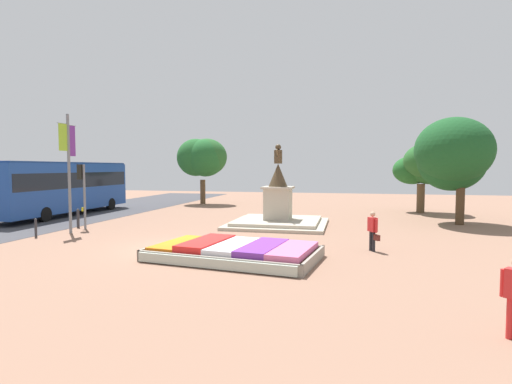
{
  "coord_description": "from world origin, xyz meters",
  "views": [
    {
      "loc": [
        6.73,
        -14.95,
        3.28
      ],
      "look_at": [
        2.43,
        3.7,
        2.1
      ],
      "focal_mm": 28.0,
      "sensor_mm": 36.0,
      "label": 1
    }
  ],
  "objects_px": {
    "pedestrian_with_handbag": "(373,229)",
    "banner_pole": "(69,167)",
    "flower_planter": "(234,252)",
    "statue_monument": "(278,211)",
    "kerb_bollard_north": "(78,218)",
    "traffic_light_mid_block": "(82,184)",
    "kerb_bollard_mid_b": "(36,228)",
    "city_bus": "(64,185)"
  },
  "relations": [
    {
      "from": "banner_pole",
      "to": "flower_planter",
      "type": "bearing_deg",
      "value": -20.63
    },
    {
      "from": "pedestrian_with_handbag",
      "to": "kerb_bollard_north",
      "type": "xyz_separation_m",
      "value": [
        -15.29,
        2.77,
        -0.32
      ]
    },
    {
      "from": "flower_planter",
      "to": "banner_pole",
      "type": "height_order",
      "value": "banner_pole"
    },
    {
      "from": "banner_pole",
      "to": "kerb_bollard_mid_b",
      "type": "bearing_deg",
      "value": -117.12
    },
    {
      "from": "city_bus",
      "to": "kerb_bollard_north",
      "type": "xyz_separation_m",
      "value": [
        4.7,
        -4.79,
        -1.54
      ]
    },
    {
      "from": "flower_planter",
      "to": "traffic_light_mid_block",
      "type": "relative_size",
      "value": 1.84
    },
    {
      "from": "statue_monument",
      "to": "kerb_bollard_north",
      "type": "distance_m",
      "value": 10.99
    },
    {
      "from": "banner_pole",
      "to": "city_bus",
      "type": "bearing_deg",
      "value": 130.51
    },
    {
      "from": "flower_planter",
      "to": "statue_monument",
      "type": "height_order",
      "value": "statue_monument"
    },
    {
      "from": "city_bus",
      "to": "kerb_bollard_mid_b",
      "type": "height_order",
      "value": "city_bus"
    },
    {
      "from": "traffic_light_mid_block",
      "to": "city_bus",
      "type": "distance_m",
      "value": 7.29
    },
    {
      "from": "city_bus",
      "to": "traffic_light_mid_block",
      "type": "bearing_deg",
      "value": -44.12
    },
    {
      "from": "flower_planter",
      "to": "kerb_bollard_north",
      "type": "bearing_deg",
      "value": 153.07
    },
    {
      "from": "pedestrian_with_handbag",
      "to": "city_bus",
      "type": "bearing_deg",
      "value": 159.28
    },
    {
      "from": "traffic_light_mid_block",
      "to": "pedestrian_with_handbag",
      "type": "bearing_deg",
      "value": -9.58
    },
    {
      "from": "flower_planter",
      "to": "statue_monument",
      "type": "bearing_deg",
      "value": 89.42
    },
    {
      "from": "pedestrian_with_handbag",
      "to": "kerb_bollard_north",
      "type": "bearing_deg",
      "value": 169.73
    },
    {
      "from": "city_bus",
      "to": "pedestrian_with_handbag",
      "type": "relative_size",
      "value": 7.61
    },
    {
      "from": "flower_planter",
      "to": "banner_pole",
      "type": "bearing_deg",
      "value": 159.37
    },
    {
      "from": "traffic_light_mid_block",
      "to": "kerb_bollard_mid_b",
      "type": "relative_size",
      "value": 3.83
    },
    {
      "from": "traffic_light_mid_block",
      "to": "kerb_bollard_mid_b",
      "type": "distance_m",
      "value": 3.46
    },
    {
      "from": "statue_monument",
      "to": "kerb_bollard_mid_b",
      "type": "distance_m",
      "value": 12.23
    },
    {
      "from": "statue_monument",
      "to": "pedestrian_with_handbag",
      "type": "height_order",
      "value": "statue_monument"
    },
    {
      "from": "flower_planter",
      "to": "pedestrian_with_handbag",
      "type": "xyz_separation_m",
      "value": [
        4.9,
        2.51,
        0.6
      ]
    },
    {
      "from": "flower_planter",
      "to": "pedestrian_with_handbag",
      "type": "relative_size",
      "value": 4.07
    },
    {
      "from": "traffic_light_mid_block",
      "to": "pedestrian_with_handbag",
      "type": "xyz_separation_m",
      "value": [
        14.76,
        -2.49,
        -1.51
      ]
    },
    {
      "from": "pedestrian_with_handbag",
      "to": "kerb_bollard_mid_b",
      "type": "relative_size",
      "value": 1.73
    },
    {
      "from": "kerb_bollard_mid_b",
      "to": "banner_pole",
      "type": "bearing_deg",
      "value": 62.88
    },
    {
      "from": "banner_pole",
      "to": "statue_monument",
      "type": "bearing_deg",
      "value": 27.4
    },
    {
      "from": "kerb_bollard_north",
      "to": "traffic_light_mid_block",
      "type": "bearing_deg",
      "value": -27.76
    },
    {
      "from": "pedestrian_with_handbag",
      "to": "banner_pole",
      "type": "bearing_deg",
      "value": 175.69
    },
    {
      "from": "statue_monument",
      "to": "banner_pole",
      "type": "relative_size",
      "value": 0.92
    },
    {
      "from": "flower_planter",
      "to": "banner_pole",
      "type": "xyz_separation_m",
      "value": [
        -9.56,
        3.6,
        3.02
      ]
    },
    {
      "from": "city_bus",
      "to": "pedestrian_with_handbag",
      "type": "bearing_deg",
      "value": -20.72
    },
    {
      "from": "kerb_bollard_north",
      "to": "flower_planter",
      "type": "bearing_deg",
      "value": -26.93
    },
    {
      "from": "statue_monument",
      "to": "traffic_light_mid_block",
      "type": "distance_m",
      "value": 10.7
    },
    {
      "from": "traffic_light_mid_block",
      "to": "banner_pole",
      "type": "relative_size",
      "value": 0.58
    },
    {
      "from": "flower_planter",
      "to": "kerb_bollard_north",
      "type": "relative_size",
      "value": 6.07
    },
    {
      "from": "banner_pole",
      "to": "city_bus",
      "type": "height_order",
      "value": "banner_pole"
    },
    {
      "from": "kerb_bollard_mid_b",
      "to": "flower_planter",
      "type": "bearing_deg",
      "value": -11.8
    },
    {
      "from": "pedestrian_with_handbag",
      "to": "kerb_bollard_mid_b",
      "type": "height_order",
      "value": "pedestrian_with_handbag"
    },
    {
      "from": "flower_planter",
      "to": "kerb_bollard_north",
      "type": "xyz_separation_m",
      "value": [
        -10.39,
        5.28,
        0.28
      ]
    }
  ]
}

